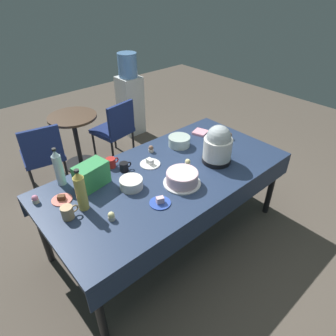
{
  "coord_description": "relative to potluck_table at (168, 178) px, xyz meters",
  "views": [
    {
      "loc": [
        -1.39,
        -1.57,
        2.23
      ],
      "look_at": [
        0.0,
        0.0,
        0.8
      ],
      "focal_mm": 31.44,
      "sensor_mm": 36.0,
      "label": 1
    }
  ],
  "objects": [
    {
      "name": "ground",
      "position": [
        0.0,
        0.0,
        -0.69
      ],
      "size": [
        9.0,
        9.0,
        0.0
      ],
      "primitive_type": "plane",
      "color": "brown"
    },
    {
      "name": "potluck_table",
      "position": [
        0.0,
        0.0,
        0.0
      ],
      "size": [
        2.2,
        1.1,
        0.75
      ],
      "color": "navy",
      "rests_on": "ground"
    },
    {
      "name": "frosted_layer_cake",
      "position": [
        -0.02,
        -0.19,
        0.12
      ],
      "size": [
        0.31,
        0.31,
        0.12
      ],
      "color": "silver",
      "rests_on": "potluck_table"
    },
    {
      "name": "slow_cooker",
      "position": [
        0.45,
        -0.16,
        0.23
      ],
      "size": [
        0.27,
        0.27,
        0.36
      ],
      "color": "black",
      "rests_on": "potluck_table"
    },
    {
      "name": "glass_salad_bowl",
      "position": [
        0.4,
        0.28,
        0.11
      ],
      "size": [
        0.22,
        0.22,
        0.1
      ],
      "primitive_type": "cylinder",
      "color": "#B2C6BC",
      "rests_on": "potluck_table"
    },
    {
      "name": "ceramic_snack_bowl",
      "position": [
        -0.36,
        0.04,
        0.1
      ],
      "size": [
        0.19,
        0.19,
        0.08
      ],
      "primitive_type": "cylinder",
      "color": "silver",
      "rests_on": "potluck_table"
    },
    {
      "name": "dessert_plate_cobalt",
      "position": [
        -0.31,
        -0.26,
        0.08
      ],
      "size": [
        0.17,
        0.17,
        0.06
      ],
      "color": "#2D4CB2",
      "rests_on": "potluck_table"
    },
    {
      "name": "dessert_plate_coral",
      "position": [
        -0.85,
        0.27,
        0.07
      ],
      "size": [
        0.16,
        0.16,
        0.04
      ],
      "color": "#E07266",
      "rests_on": "potluck_table"
    },
    {
      "name": "dessert_plate_white",
      "position": [
        -0.03,
        0.21,
        0.08
      ],
      "size": [
        0.19,
        0.19,
        0.06
      ],
      "color": "white",
      "rests_on": "potluck_table"
    },
    {
      "name": "cupcake_lemon",
      "position": [
        -0.68,
        -0.17,
        0.09
      ],
      "size": [
        0.05,
        0.05,
        0.07
      ],
      "color": "beige",
      "rests_on": "potluck_table"
    },
    {
      "name": "cupcake_cocoa",
      "position": [
        0.21,
        -0.03,
        0.09
      ],
      "size": [
        0.05,
        0.05,
        0.07
      ],
      "color": "beige",
      "rests_on": "potluck_table"
    },
    {
      "name": "cupcake_rose",
      "position": [
        0.11,
        0.37,
        0.09
      ],
      "size": [
        0.05,
        0.05,
        0.07
      ],
      "color": "beige",
      "rests_on": "potluck_table"
    },
    {
      "name": "cupcake_vanilla",
      "position": [
        -1.01,
        0.37,
        0.09
      ],
      "size": [
        0.05,
        0.05,
        0.07
      ],
      "color": "beige",
      "rests_on": "potluck_table"
    },
    {
      "name": "cupcake_berry",
      "position": [
        0.89,
        0.04,
        0.09
      ],
      "size": [
        0.05,
        0.05,
        0.07
      ],
      "color": "beige",
      "rests_on": "potluck_table"
    },
    {
      "name": "soda_bottle_water",
      "position": [
        -0.76,
        0.47,
        0.22
      ],
      "size": [
        0.07,
        0.07,
        0.34
      ],
      "color": "silver",
      "rests_on": "potluck_table"
    },
    {
      "name": "soda_bottle_ginger_ale",
      "position": [
        -0.77,
        0.07,
        0.22
      ],
      "size": [
        0.08,
        0.08,
        0.34
      ],
      "color": "gold",
      "rests_on": "potluck_table"
    },
    {
      "name": "coffee_mug_tan",
      "position": [
        -0.9,
        0.05,
        0.11
      ],
      "size": [
        0.13,
        0.09,
        0.1
      ],
      "color": "tan",
      "rests_on": "potluck_table"
    },
    {
      "name": "coffee_mug_black",
      "position": [
        -0.26,
        0.28,
        0.1
      ],
      "size": [
        0.12,
        0.08,
        0.08
      ],
      "color": "black",
      "rests_on": "potluck_table"
    },
    {
      "name": "coffee_mug_red",
      "position": [
        -0.32,
        0.41,
        0.1
      ],
      "size": [
        0.13,
        0.09,
        0.08
      ],
      "color": "#B2231E",
      "rests_on": "potluck_table"
    },
    {
      "name": "soda_carton",
      "position": [
        -0.58,
        0.28,
        0.16
      ],
      "size": [
        0.28,
        0.2,
        0.2
      ],
      "primitive_type": "cube",
      "rotation": [
        0.0,
        0.0,
        0.18
      ],
      "color": "#338C4C",
      "rests_on": "potluck_table"
    },
    {
      "name": "paper_napkin_stack",
      "position": [
        0.75,
        0.32,
        0.07
      ],
      "size": [
        0.17,
        0.17,
        0.02
      ],
      "primitive_type": "cube",
      "rotation": [
        0.0,
        0.0,
        0.3
      ],
      "color": "pink",
      "rests_on": "potluck_table"
    },
    {
      "name": "maroon_chair_left",
      "position": [
        -0.56,
        1.51,
        -0.2
      ],
      "size": [
        0.51,
        0.51,
        0.85
      ],
      "color": "navy",
      "rests_on": "ground"
    },
    {
      "name": "maroon_chair_right",
      "position": [
        0.41,
        1.51,
        -0.2
      ],
      "size": [
        0.51,
        0.51,
        0.85
      ],
      "color": "navy",
      "rests_on": "ground"
    },
    {
      "name": "round_cafe_table",
      "position": [
        -0.05,
        1.73,
        -0.19
      ],
      "size": [
        0.6,
        0.6,
        0.72
      ],
      "color": "#473323",
      "rests_on": "ground"
    },
    {
      "name": "water_cooler",
      "position": [
        1.05,
        2.07,
        -0.1
      ],
      "size": [
        0.32,
        0.32,
        1.24
      ],
      "color": "silver",
      "rests_on": "ground"
    }
  ]
}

